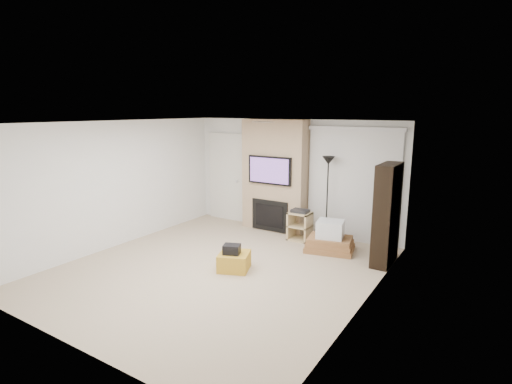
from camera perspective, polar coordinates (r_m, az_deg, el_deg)
The scene contains 16 objects.
floor at distance 7.06m, azimuth -5.27°, elevation -10.87°, with size 5.00×5.50×0.00m, color tan.
ceiling at distance 6.53m, azimuth -5.69°, elevation 9.84°, with size 5.00×5.50×0.00m, color white.
wall_back at distance 8.98m, azimuth 5.27°, elevation 2.33°, with size 5.00×2.50×0.00m, color white.
wall_front at distance 4.89m, azimuth -25.64°, elevation -6.84°, with size 5.00×2.50×0.00m, color white.
wall_left at distance 8.42m, azimuth -19.11°, elevation 1.10°, with size 5.50×2.50×0.00m, color white.
wall_right at distance 5.57m, azimuth 15.46°, elevation -3.90°, with size 5.50×2.50×0.00m, color white.
hvac_vent at distance 6.96m, azimuth 1.06°, elevation 9.98°, with size 0.35×0.18×0.01m, color silver.
ottoman at distance 6.96m, azimuth -3.14°, elevation -9.85°, with size 0.50×0.50×0.30m, color gold.
black_bag at distance 6.85m, azimuth -3.49°, elevation -8.16°, with size 0.28×0.22×0.16m, color black.
fireplace_wall at distance 8.96m, azimuth 2.66°, elevation 2.25°, with size 1.50×0.47×2.50m.
entry_door at distance 9.91m, azimuth -4.17°, elevation 2.09°, with size 1.02×0.11×2.14m.
vertical_blinds at distance 8.40m, azimuth 13.66°, elevation 1.55°, with size 1.98×0.10×2.37m.
floor_lamp at distance 8.32m, azimuth 10.24°, elevation 2.46°, with size 0.26×0.26×1.77m.
av_stand at distance 8.46m, azimuth 6.29°, elevation -4.57°, with size 0.45×0.38×0.66m.
box_stack at distance 7.94m, azimuth 10.52°, elevation -6.68°, with size 1.02×0.86×0.60m.
bookshelf at distance 7.37m, azimuth 18.17°, elevation -3.08°, with size 0.30×0.80×1.80m.
Camera 1 is at (3.99, -5.16, 2.71)m, focal length 28.00 mm.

